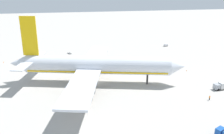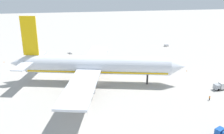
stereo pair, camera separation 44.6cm
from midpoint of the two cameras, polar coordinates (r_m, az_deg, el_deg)
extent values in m
plane|color=#ADA8A0|center=(92.86, -3.62, -3.87)|extent=(600.00, 600.00, 0.00)
cylinder|color=silver|center=(90.31, -3.72, 0.51)|extent=(54.96, 22.16, 6.93)
cone|color=silver|center=(91.69, 15.48, 0.14)|extent=(7.23, 8.08, 6.80)
cone|color=silver|center=(99.03, -21.87, 0.81)|extent=(8.50, 8.27, 6.59)
cube|color=#E5B20C|center=(94.29, -19.63, 7.10)|extent=(5.90, 2.16, 14.91)
cube|color=silver|center=(102.74, -17.88, 2.67)|extent=(7.49, 12.40, 0.36)
cube|color=silver|center=(90.65, -20.90, 0.28)|extent=(7.49, 12.40, 0.36)
cube|color=silver|center=(108.88, -3.94, 3.07)|extent=(17.29, 32.10, 0.70)
cylinder|color=slate|center=(105.04, -3.69, 1.11)|extent=(6.05, 5.44, 4.18)
cube|color=silver|center=(73.64, -7.64, -4.75)|extent=(17.29, 32.10, 0.70)
cylinder|color=slate|center=(78.58, -6.22, -5.07)|extent=(6.20, 5.43, 4.12)
cylinder|color=black|center=(91.84, 8.43, -2.96)|extent=(0.70, 0.70, 3.98)
cylinder|color=black|center=(97.56, -4.87, -1.52)|extent=(0.70, 0.70, 3.98)
cylinder|color=black|center=(87.49, -5.88, -3.96)|extent=(0.70, 0.70, 3.98)
cube|color=#E5B20C|center=(90.91, -3.69, -0.64)|extent=(52.74, 21.21, 0.50)
cube|color=#999EA5|center=(93.90, 23.95, -4.36)|extent=(1.81, 2.13, 1.81)
cube|color=silver|center=(95.75, 25.38, -4.00)|extent=(3.62, 2.23, 2.22)
cube|color=black|center=(93.36, 23.70, -4.15)|extent=(0.17, 1.71, 0.80)
cylinder|color=black|center=(93.63, 24.35, -5.08)|extent=(0.92, 0.35, 0.90)
cylinder|color=black|center=(95.04, 23.58, -4.63)|extent=(0.92, 0.35, 0.90)
cylinder|color=black|center=(97.31, 25.24, -4.33)|extent=(0.92, 0.35, 0.90)
cube|color=#194CA5|center=(66.07, 24.59, -14.13)|extent=(2.75, 2.33, 2.03)
cube|color=black|center=(66.02, 24.24, -13.59)|extent=(1.83, 0.85, 0.89)
cylinder|color=black|center=(67.44, 25.10, -14.52)|extent=(0.63, 0.94, 0.90)
cube|color=#595B60|center=(136.48, -10.41, 3.31)|extent=(2.31, 3.08, 0.15)
cylinder|color=#333338|center=(134.99, -10.12, 3.16)|extent=(0.29, 0.59, 0.08)
cylinder|color=black|center=(135.84, -9.96, 3.24)|extent=(0.26, 0.42, 0.40)
cylinder|color=black|center=(135.30, -10.50, 3.14)|extent=(0.26, 0.42, 0.40)
cylinder|color=black|center=(137.70, -10.32, 3.42)|extent=(0.26, 0.42, 0.40)
cylinder|color=black|center=(137.16, -10.86, 3.33)|extent=(0.26, 0.42, 0.40)
cube|color=gray|center=(155.91, 12.83, 5.04)|extent=(3.07, 2.00, 0.15)
cylinder|color=#333338|center=(154.87, 12.33, 4.99)|extent=(0.60, 0.21, 0.08)
cube|color=silver|center=(155.77, 12.85, 5.26)|extent=(2.60, 1.76, 1.06)
cylinder|color=black|center=(154.74, 12.67, 4.92)|extent=(0.42, 0.21, 0.40)
cylinder|color=black|center=(155.80, 12.36, 5.04)|extent=(0.42, 0.21, 0.40)
cylinder|color=black|center=(156.06, 13.30, 4.99)|extent=(0.42, 0.21, 0.40)
cylinder|color=black|center=(157.11, 12.98, 5.10)|extent=(0.42, 0.21, 0.40)
cylinder|color=black|center=(85.10, 22.47, -7.19)|extent=(0.34, 0.34, 0.82)
cylinder|color=orange|center=(84.81, 22.53, -6.75)|extent=(0.43, 0.43, 0.61)
sphere|color=#8C6647|center=(84.65, 22.56, -6.49)|extent=(0.22, 0.22, 0.22)
cone|color=orange|center=(110.81, 17.56, -0.82)|extent=(0.36, 0.36, 0.55)
cone|color=orange|center=(129.87, -24.96, 1.08)|extent=(0.36, 0.36, 0.55)
cone|color=orange|center=(127.32, 5.84, 2.43)|extent=(0.36, 0.36, 0.55)
cone|color=orange|center=(131.38, -22.05, 1.65)|extent=(0.36, 0.36, 0.55)
camera|label=1|loc=(0.22, -90.14, -0.05)|focal=37.61mm
camera|label=2|loc=(0.22, 89.86, 0.05)|focal=37.61mm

